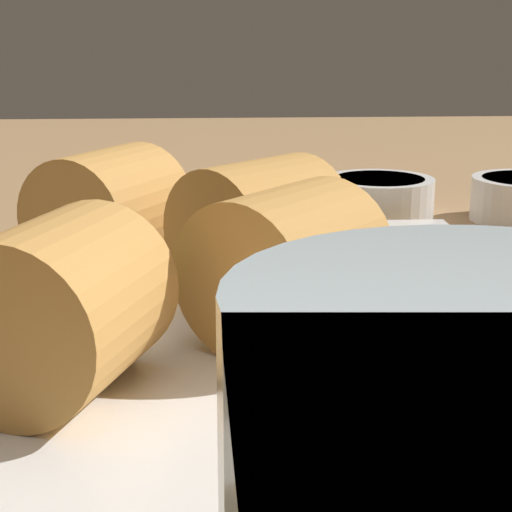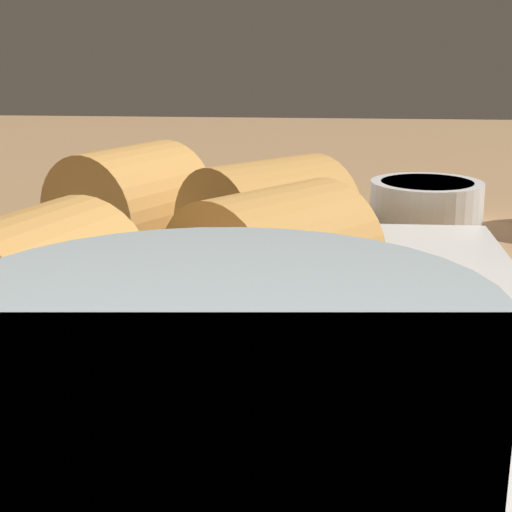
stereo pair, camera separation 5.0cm
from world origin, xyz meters
The scene contains 8 objects.
table_surface centered at (0.00, 0.00, 1.00)cm, with size 180.00×140.00×2.00cm.
serving_plate centered at (1.39, -1.61, 2.76)cm, with size 34.81×26.76×1.50cm.
roll_front_left centered at (9.48, -8.79, 6.65)cm, with size 8.61×8.21×6.30cm.
roll_front_right centered at (4.64, -0.28, 6.65)cm, with size 9.26×9.20×6.30cm.
roll_back_left centered at (-6.18, -8.70, 6.65)cm, with size 9.00×8.81×6.30cm.
roll_back_right centered at (-2.26, -0.90, 6.65)cm, with size 9.25×9.26×6.30cm.
dipping_bowl_near centered at (-22.21, 8.69, 3.72)cm, with size 7.98×7.98×3.16cm.
napkin centered at (-27.33, -4.57, 2.30)cm, with size 18.28×16.74×0.60cm.
Camera 2 is at (38.17, 1.29, 16.29)cm, focal length 60.00 mm.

